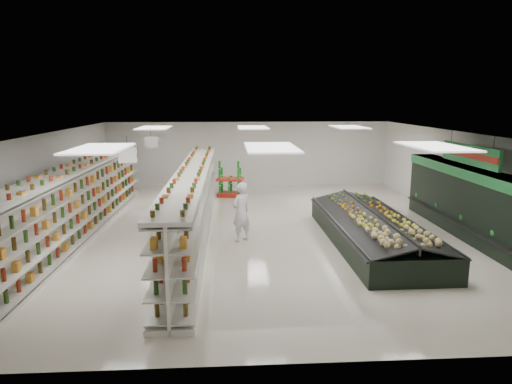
{
  "coord_description": "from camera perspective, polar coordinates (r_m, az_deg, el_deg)",
  "views": [
    {
      "loc": [
        -1.02,
        -14.75,
        4.27
      ],
      "look_at": [
        -0.07,
        0.69,
        1.14
      ],
      "focal_mm": 32.0,
      "sensor_mm": 36.0,
      "label": 1
    }
  ],
  "objects": [
    {
      "name": "gondola_center",
      "position": [
        14.43,
        -7.78,
        -1.77
      ],
      "size": [
        0.99,
        12.53,
        2.17
      ],
      "rotation": [
        0.0,
        0.0,
        -0.0
      ],
      "color": "white",
      "rests_on": "floor"
    },
    {
      "name": "shopper_main",
      "position": [
        13.9,
        -1.87,
        -2.52
      ],
      "size": [
        0.8,
        0.76,
        1.83
      ],
      "primitive_type": "imported",
      "rotation": [
        0.0,
        0.0,
        3.82
      ],
      "color": "white",
      "rests_on": "floor"
    },
    {
      "name": "floor",
      "position": [
        15.39,
        0.42,
        -4.66
      ],
      "size": [
        16.0,
        16.0,
        0.0
      ],
      "primitive_type": "plane",
      "color": "beige",
      "rests_on": "ground"
    },
    {
      "name": "ceiling",
      "position": [
        14.82,
        0.44,
        7.31
      ],
      "size": [
        14.0,
        16.0,
        0.02
      ],
      "primitive_type": "cube",
      "color": "white",
      "rests_on": "wall_back"
    },
    {
      "name": "wall_right",
      "position": [
        17.0,
        24.69,
        1.36
      ],
      "size": [
        0.02,
        16.0,
        3.2
      ],
      "primitive_type": "cube",
      "color": "white",
      "rests_on": "floor"
    },
    {
      "name": "aisle_sign_far",
      "position": [
        17.05,
        -12.97,
        6.05
      ],
      "size": [
        0.52,
        0.06,
        0.75
      ],
      "color": "white",
      "rests_on": "ceiling"
    },
    {
      "name": "gondola_left",
      "position": [
        15.53,
        -21.13,
        -1.38
      ],
      "size": [
        1.22,
        12.94,
        2.24
      ],
      "rotation": [
        0.0,
        0.0,
        -0.02
      ],
      "color": "white",
      "rests_on": "floor"
    },
    {
      "name": "aisle_sign_near",
      "position": [
        13.14,
        -15.76,
        4.38
      ],
      "size": [
        0.52,
        0.06,
        0.75
      ],
      "color": "white",
      "rests_on": "ceiling"
    },
    {
      "name": "shopper_background",
      "position": [
        19.99,
        -8.58,
        1.41
      ],
      "size": [
        0.84,
        0.94,
        1.65
      ],
      "primitive_type": "imported",
      "rotation": [
        0.0,
        0.0,
        1.02
      ],
      "color": "#9E8061",
      "rests_on": "floor"
    },
    {
      "name": "wall_front",
      "position": [
        7.33,
        4.81,
        -9.96
      ],
      "size": [
        14.0,
        0.02,
        3.2
      ],
      "primitive_type": "cube",
      "color": "white",
      "rests_on": "floor"
    },
    {
      "name": "wall_back",
      "position": [
        22.93,
        -0.95,
        4.76
      ],
      "size": [
        14.0,
        0.02,
        3.2
      ],
      "primitive_type": "cube",
      "color": "white",
      "rests_on": "floor"
    },
    {
      "name": "produce_island",
      "position": [
        14.2,
        14.31,
        -4.47
      ],
      "size": [
        2.53,
        6.85,
        1.02
      ],
      "rotation": [
        0.0,
        0.0,
        0.01
      ],
      "color": "black",
      "rests_on": "floor"
    },
    {
      "name": "wall_left",
      "position": [
        16.14,
        -25.21,
        0.83
      ],
      "size": [
        0.02,
        16.0,
        3.2
      ],
      "primitive_type": "cube",
      "color": "white",
      "rests_on": "floor"
    },
    {
      "name": "hortifruti_banner",
      "position": [
        15.2,
        25.14,
        4.25
      ],
      "size": [
        0.12,
        3.2,
        0.95
      ],
      "color": "#217D39",
      "rests_on": "ceiling"
    },
    {
      "name": "produce_wall_case",
      "position": [
        15.55,
        25.62,
        -0.92
      ],
      "size": [
        0.93,
        8.0,
        2.2
      ],
      "color": "black",
      "rests_on": "floor"
    },
    {
      "name": "soda_endcap",
      "position": [
        20.46,
        -3.25,
        1.44
      ],
      "size": [
        1.27,
        0.96,
        1.49
      ],
      "rotation": [
        0.0,
        0.0,
        -0.16
      ],
      "color": "#A41F12",
      "rests_on": "floor"
    }
  ]
}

